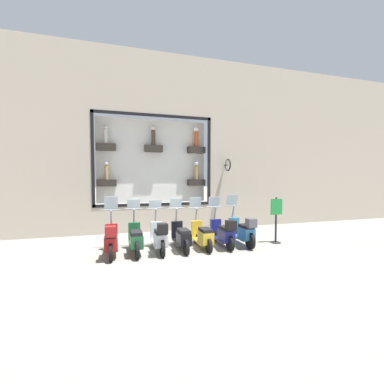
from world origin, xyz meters
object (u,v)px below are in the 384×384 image
scooter_black_3 (182,237)px  scooter_green_5 (136,239)px  scooter_silver_4 (160,237)px  shop_sign_post (276,219)px  scooter_navy_1 (224,233)px  scooter_red_6 (111,240)px  scooter_yellow_2 (203,236)px  scooter_teal_0 (243,231)px

scooter_black_3 → scooter_green_5: (0.00, 1.41, 0.02)m
scooter_silver_4 → scooter_green_5: (0.06, 0.71, -0.03)m
shop_sign_post → scooter_black_3: bearing=89.1°
scooter_navy_1 → scooter_silver_4: size_ratio=1.00×
scooter_black_3 → scooter_red_6: bearing=91.5°
scooter_yellow_2 → scooter_navy_1: bearing=-94.8°
scooter_teal_0 → scooter_navy_1: 0.71m
scooter_black_3 → scooter_navy_1: bearing=-92.5°
scooter_teal_0 → shop_sign_post: (-0.00, -1.28, 0.37)m
scooter_teal_0 → scooter_navy_1: bearing=90.8°
scooter_red_6 → scooter_black_3: bearing=-88.5°
scooter_silver_4 → scooter_red_6: (0.00, 1.41, 0.00)m
shop_sign_post → scooter_yellow_2: bearing=88.9°
scooter_black_3 → scooter_red_6: 2.12m
scooter_teal_0 → shop_sign_post: 1.33m
scooter_teal_0 → scooter_black_3: (0.05, 2.12, -0.06)m
scooter_red_6 → shop_sign_post: bearing=-90.0°
scooter_green_5 → shop_sign_post: 4.83m
scooter_teal_0 → scooter_navy_1: size_ratio=1.01×
scooter_teal_0 → scooter_black_3: scooter_teal_0 is taller
scooter_yellow_2 → scooter_black_3: size_ratio=1.00×
scooter_navy_1 → shop_sign_post: bearing=-89.8°
scooter_red_6 → scooter_navy_1: bearing=-90.1°
scooter_black_3 → scooter_red_6: scooter_red_6 is taller
scooter_yellow_2 → shop_sign_post: size_ratio=1.12×
scooter_teal_0 → shop_sign_post: bearing=-90.2°
scooter_teal_0 → scooter_yellow_2: scooter_teal_0 is taller
scooter_navy_1 → scooter_green_5: (0.07, 2.83, -0.03)m
scooter_black_3 → shop_sign_post: size_ratio=1.12×
scooter_navy_1 → scooter_yellow_2: size_ratio=1.00×
scooter_yellow_2 → shop_sign_post: (-0.05, -2.69, 0.44)m
scooter_green_5 → scooter_silver_4: bearing=-95.2°
scooter_teal_0 → scooter_black_3: 2.12m
scooter_black_3 → scooter_silver_4: scooter_black_3 is taller
shop_sign_post → scooter_green_5: bearing=89.3°
scooter_silver_4 → scooter_red_6: bearing=89.8°
scooter_teal_0 → scooter_yellow_2: size_ratio=1.01×
scooter_silver_4 → shop_sign_post: bearing=-89.9°
scooter_yellow_2 → scooter_green_5: (0.01, 2.12, 0.02)m
scooter_teal_0 → scooter_navy_1: (-0.01, 0.71, -0.02)m
scooter_yellow_2 → scooter_red_6: 2.83m
scooter_teal_0 → scooter_yellow_2: (0.05, 1.41, -0.07)m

